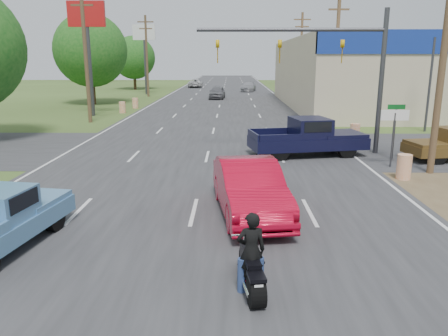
{
  "coord_description": "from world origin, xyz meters",
  "views": [
    {
      "loc": [
        1.14,
        -4.81,
        4.6
      ],
      "look_at": [
        0.94,
        8.5,
        1.3
      ],
      "focal_mm": 35.0,
      "sensor_mm": 36.0,
      "label": 1
    }
  ],
  "objects_px": {
    "navy_pickup": "(310,137)",
    "distant_car_silver": "(248,87)",
    "motorcycle": "(251,273)",
    "rider": "(251,255)",
    "distant_car_grey": "(217,92)",
    "distant_car_white": "(195,83)",
    "red_convertible": "(250,189)"
  },
  "relations": [
    {
      "from": "navy_pickup",
      "to": "distant_car_silver",
      "type": "height_order",
      "value": "navy_pickup"
    },
    {
      "from": "motorcycle",
      "to": "distant_car_silver",
      "type": "relative_size",
      "value": 0.4
    },
    {
      "from": "rider",
      "to": "distant_car_grey",
      "type": "distance_m",
      "value": 45.65
    },
    {
      "from": "rider",
      "to": "navy_pickup",
      "type": "height_order",
      "value": "navy_pickup"
    },
    {
      "from": "navy_pickup",
      "to": "distant_car_grey",
      "type": "relative_size",
      "value": 1.33
    },
    {
      "from": "motorcycle",
      "to": "distant_car_white",
      "type": "xyz_separation_m",
      "value": [
        -6.5,
        68.25,
        0.26
      ]
    },
    {
      "from": "red_convertible",
      "to": "distant_car_white",
      "type": "relative_size",
      "value": 0.99
    },
    {
      "from": "motorcycle",
      "to": "navy_pickup",
      "type": "relative_size",
      "value": 0.33
    },
    {
      "from": "rider",
      "to": "distant_car_white",
      "type": "distance_m",
      "value": 68.52
    },
    {
      "from": "red_convertible",
      "to": "navy_pickup",
      "type": "bearing_deg",
      "value": 60.85
    },
    {
      "from": "rider",
      "to": "distant_car_white",
      "type": "height_order",
      "value": "rider"
    },
    {
      "from": "distant_car_silver",
      "to": "navy_pickup",
      "type": "bearing_deg",
      "value": -79.37
    },
    {
      "from": "navy_pickup",
      "to": "distant_car_white",
      "type": "distance_m",
      "value": 55.91
    },
    {
      "from": "rider",
      "to": "distant_car_silver",
      "type": "height_order",
      "value": "rider"
    },
    {
      "from": "red_convertible",
      "to": "motorcycle",
      "type": "distance_m",
      "value": 4.66
    },
    {
      "from": "red_convertible",
      "to": "navy_pickup",
      "type": "height_order",
      "value": "navy_pickup"
    },
    {
      "from": "motorcycle",
      "to": "distant_car_white",
      "type": "distance_m",
      "value": 68.56
    },
    {
      "from": "motorcycle",
      "to": "distant_car_white",
      "type": "height_order",
      "value": "distant_car_white"
    },
    {
      "from": "red_convertible",
      "to": "rider",
      "type": "relative_size",
      "value": 3.09
    },
    {
      "from": "navy_pickup",
      "to": "motorcycle",
      "type": "bearing_deg",
      "value": -26.01
    },
    {
      "from": "red_convertible",
      "to": "motorcycle",
      "type": "bearing_deg",
      "value": -99.9
    },
    {
      "from": "red_convertible",
      "to": "navy_pickup",
      "type": "xyz_separation_m",
      "value": [
        3.33,
        8.6,
        0.11
      ]
    },
    {
      "from": "red_convertible",
      "to": "distant_car_white",
      "type": "bearing_deg",
      "value": 88.01
    },
    {
      "from": "red_convertible",
      "to": "rider",
      "type": "distance_m",
      "value": 4.6
    },
    {
      "from": "red_convertible",
      "to": "distant_car_grey",
      "type": "bearing_deg",
      "value": 85.14
    },
    {
      "from": "motorcycle",
      "to": "distant_car_grey",
      "type": "xyz_separation_m",
      "value": [
        -2.07,
        45.65,
        0.31
      ]
    },
    {
      "from": "red_convertible",
      "to": "rider",
      "type": "height_order",
      "value": "red_convertible"
    },
    {
      "from": "red_convertible",
      "to": "navy_pickup",
      "type": "distance_m",
      "value": 9.23
    },
    {
      "from": "motorcycle",
      "to": "rider",
      "type": "relative_size",
      "value": 1.22
    },
    {
      "from": "navy_pickup",
      "to": "distant_car_silver",
      "type": "bearing_deg",
      "value": 170.34
    },
    {
      "from": "navy_pickup",
      "to": "distant_car_grey",
      "type": "xyz_separation_m",
      "value": [
        -5.56,
        32.41,
        -0.18
      ]
    },
    {
      "from": "red_convertible",
      "to": "distant_car_silver",
      "type": "bearing_deg",
      "value": 79.83
    }
  ]
}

